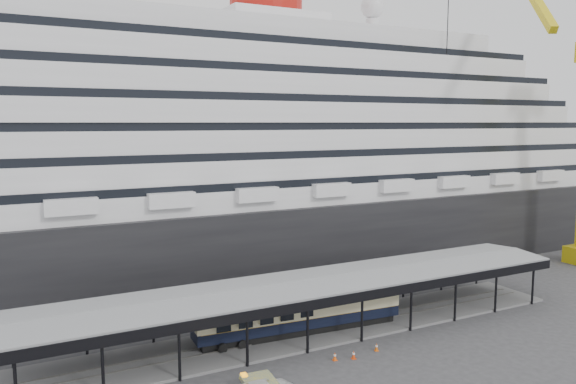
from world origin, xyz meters
name	(u,v)px	position (x,y,z in m)	size (l,w,h in m)	color
ground	(341,351)	(0.00, 0.00, 0.00)	(200.00, 200.00, 0.00)	#333336
cruise_ship	(213,136)	(0.05, 32.00, 18.35)	(130.00, 30.00, 43.90)	black
platform_canopy	(313,309)	(0.00, 5.00, 2.36)	(56.00, 9.18, 5.30)	slate
pullman_carriage	(300,310)	(-1.39, 5.00, 2.48)	(20.83, 4.08, 20.32)	black
traffic_cone_left	(354,355)	(0.02, -1.99, 0.38)	(0.44, 0.44, 0.76)	red
traffic_cone_mid	(335,356)	(-1.58, -1.50, 0.37)	(0.40, 0.40, 0.74)	#E9510C
traffic_cone_right	(377,347)	(2.80, -1.52, 0.35)	(0.45, 0.45, 0.71)	#D8580C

